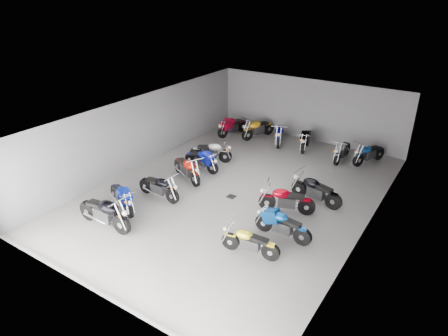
{
  "coord_description": "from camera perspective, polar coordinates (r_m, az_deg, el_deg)",
  "views": [
    {
      "loc": [
        7.24,
        -12.05,
        7.66
      ],
      "look_at": [
        -0.52,
        -0.23,
        1.0
      ],
      "focal_mm": 32.0,
      "sensor_mm": 36.0,
      "label": 1
    }
  ],
  "objects": [
    {
      "name": "motorcycle_left_d",
      "position": [
        16.79,
        -5.31,
        -0.06
      ],
      "size": [
        2.01,
        1.02,
        0.95
      ],
      "rotation": [
        0.0,
        0.0,
        -2.0
      ],
      "color": "black",
      "rests_on": "ground"
    },
    {
      "name": "ground",
      "position": [
        16.0,
        2.01,
        -3.38
      ],
      "size": [
        14.0,
        14.0,
        0.0
      ],
      "primitive_type": "plane",
      "color": "gray",
      "rests_on": "ground"
    },
    {
      "name": "motorcycle_right_b",
      "position": [
        12.36,
        3.66,
        -10.48
      ],
      "size": [
        1.88,
        0.47,
        0.83
      ],
      "rotation": [
        0.0,
        0.0,
        1.73
      ],
      "color": "black",
      "rests_on": "ground"
    },
    {
      "name": "motorcycle_left_f",
      "position": [
        18.5,
        -1.86,
        2.4
      ],
      "size": [
        1.96,
        0.8,
        0.89
      ],
      "rotation": [
        0.0,
        0.0,
        -1.23
      ],
      "color": "black",
      "rests_on": "ground"
    },
    {
      "name": "motorcycle_left_c",
      "position": [
        15.52,
        -9.26,
        -2.68
      ],
      "size": [
        2.01,
        0.41,
        0.88
      ],
      "rotation": [
        0.0,
        0.0,
        -1.62
      ],
      "color": "black",
      "rests_on": "ground"
    },
    {
      "name": "wall_left",
      "position": [
        18.21,
        -11.51,
        5.27
      ],
      "size": [
        0.1,
        14.0,
        3.2
      ],
      "primitive_type": "cube",
      "color": "slate",
      "rests_on": "ground"
    },
    {
      "name": "motorcycle_left_a",
      "position": [
        14.13,
        -16.71,
        -6.12
      ],
      "size": [
        2.34,
        0.46,
        1.03
      ],
      "rotation": [
        0.0,
        0.0,
        -1.56
      ],
      "color": "black",
      "rests_on": "ground"
    },
    {
      "name": "drain_grate",
      "position": [
        15.63,
        1.05,
        -4.1
      ],
      "size": [
        0.32,
        0.32,
        0.01
      ],
      "primitive_type": "cube",
      "color": "black",
      "rests_on": "ground"
    },
    {
      "name": "motorcycle_back_c",
      "position": [
        20.78,
        7.92,
        4.85
      ],
      "size": [
        0.94,
        2.0,
        0.93
      ],
      "rotation": [
        0.0,
        0.0,
        3.53
      ],
      "color": "black",
      "rests_on": "ground"
    },
    {
      "name": "ceiling",
      "position": [
        14.74,
        2.2,
        7.68
      ],
      "size": [
        10.0,
        14.0,
        0.04
      ],
      "primitive_type": "cube",
      "color": "black",
      "rests_on": "wall_back"
    },
    {
      "name": "motorcycle_back_b",
      "position": [
        21.4,
        4.84,
        5.65
      ],
      "size": [
        0.84,
        2.11,
        0.96
      ],
      "rotation": [
        0.0,
        0.0,
        2.81
      ],
      "color": "black",
      "rests_on": "ground"
    },
    {
      "name": "motorcycle_right_d",
      "position": [
        14.59,
        8.87,
        -4.51
      ],
      "size": [
        1.98,
        0.8,
        0.9
      ],
      "rotation": [
        0.0,
        0.0,
        1.91
      ],
      "color": "black",
      "rests_on": "ground"
    },
    {
      "name": "motorcycle_back_d",
      "position": [
        20.33,
        11.64,
        4.1
      ],
      "size": [
        0.65,
        2.1,
        0.94
      ],
      "rotation": [
        0.0,
        0.0,
        3.37
      ],
      "color": "black",
      "rests_on": "ground"
    },
    {
      "name": "wall_back",
      "position": [
        21.26,
        12.08,
        8.1
      ],
      "size": [
        10.0,
        0.1,
        3.2
      ],
      "primitive_type": "cube",
      "color": "slate",
      "rests_on": "ground"
    },
    {
      "name": "motorcycle_left_b",
      "position": [
        15.07,
        -14.4,
        -4.03
      ],
      "size": [
        1.95,
        0.96,
        0.91
      ],
      "rotation": [
        0.0,
        0.0,
        -1.98
      ],
      "color": "black",
      "rests_on": "ground"
    },
    {
      "name": "motorcycle_back_e",
      "position": [
        19.39,
        16.54,
        2.41
      ],
      "size": [
        0.38,
        2.0,
        0.88
      ],
      "rotation": [
        0.0,
        0.0,
        3.14
      ],
      "color": "black",
      "rests_on": "ground"
    },
    {
      "name": "wall_right",
      "position": [
        13.67,
        20.32,
        -2.79
      ],
      "size": [
        0.1,
        14.0,
        3.2
      ],
      "primitive_type": "cube",
      "color": "slate",
      "rests_on": "ground"
    },
    {
      "name": "motorcycle_back_f",
      "position": [
        19.44,
        19.98,
        1.98
      ],
      "size": [
        0.95,
        1.9,
        0.89
      ],
      "rotation": [
        0.0,
        0.0,
        2.72
      ],
      "color": "black",
      "rests_on": "ground"
    },
    {
      "name": "motorcycle_back_a",
      "position": [
        21.75,
        1.17,
        6.01
      ],
      "size": [
        0.62,
        2.09,
        0.93
      ],
      "rotation": [
        0.0,
        0.0,
        2.92
      ],
      "color": "black",
      "rests_on": "ground"
    },
    {
      "name": "motorcycle_right_c",
      "position": [
        13.2,
        8.31,
        -8.01
      ],
      "size": [
        2.01,
        0.4,
        0.88
      ],
      "rotation": [
        0.0,
        0.0,
        1.55
      ],
      "color": "black",
      "rests_on": "ground"
    },
    {
      "name": "motorcycle_right_e",
      "position": [
        15.41,
        12.95,
        -3.12
      ],
      "size": [
        2.11,
        0.52,
        0.93
      ],
      "rotation": [
        0.0,
        0.0,
        1.42
      ],
      "color": "black",
      "rests_on": "ground"
    },
    {
      "name": "motorcycle_left_e",
      "position": [
        17.64,
        -3.21,
        1.16
      ],
      "size": [
        1.98,
        0.49,
        0.87
      ],
      "rotation": [
        0.0,
        0.0,
        -1.72
      ],
      "color": "black",
      "rests_on": "ground"
    }
  ]
}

